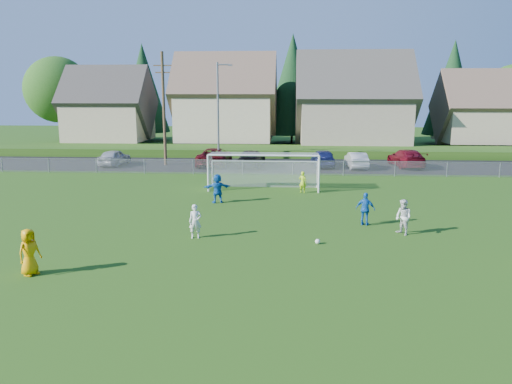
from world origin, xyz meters
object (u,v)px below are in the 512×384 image
referee (29,252)px  soccer_ball (318,241)px  player_white_b (403,217)px  car_f (356,160)px  player_blue_b (217,188)px  car_c (215,157)px  car_e (323,158)px  player_blue_a (365,209)px  soccer_goal (264,165)px  car_a (114,157)px  goalkeeper (303,182)px  car_d (251,158)px  player_white_a (195,221)px  car_g (406,158)px

referee → soccer_ball: bearing=-39.5°
player_white_b → car_f: size_ratio=0.39×
player_blue_b → car_c: (-2.47, 15.36, -0.07)m
player_blue_b → car_e: player_blue_b is taller
player_blue_a → soccer_goal: bearing=-38.4°
player_blue_a → car_a: size_ratio=0.39×
goalkeeper → car_c: (-7.61, 12.05, 0.08)m
car_f → soccer_goal: size_ratio=0.57×
car_d → car_c: bearing=-5.7°
car_f → player_blue_a: bearing=80.8°
referee → car_c: (2.57, 27.76, -0.06)m
soccer_ball → referee: size_ratio=0.13×
goalkeeper → car_d: car_d is taller
player_white_a → car_d: (0.84, 22.21, -0.04)m
car_d → referee: bearing=81.3°
car_c → soccer_ball: bearing=109.6°
car_d → car_e: car_e is taller
player_white_a → player_white_b: bearing=-2.8°
soccer_ball → car_g: car_g is taller
referee → goalkeeper: size_ratio=1.20×
car_c → player_white_a: bearing=97.0°
player_blue_a → car_d: (-7.14, 19.44, -0.08)m
car_d → soccer_goal: (1.65, -10.36, 0.89)m
car_c → soccer_goal: soccer_goal is taller
referee → car_c: 27.88m
car_e → car_a: bearing=-1.3°
car_e → car_f: (2.84, -0.61, -0.09)m
car_f → car_e: bearing=-15.2°
referee → car_d: size_ratio=0.34×
player_blue_a → car_e: player_blue_a is taller
player_white_b → player_blue_a: bearing=-167.9°
player_white_a → player_blue_b: 7.39m
referee → player_white_b: bearing=-39.4°
player_white_b → car_e: player_white_b is taller
goalkeeper → car_a: (-16.69, 11.59, 0.00)m
car_e → soccer_goal: (-4.70, -10.83, 0.84)m
car_c → car_d: size_ratio=1.13×
car_d → car_f: bearing=-177.3°
player_white_a → player_blue_a: player_blue_a is taller
soccer_ball → player_blue_a: player_blue_a is taller
player_white_b → player_blue_a: size_ratio=1.01×
soccer_ball → soccer_goal: (-2.98, 12.40, 1.52)m
car_f → player_white_b: bearing=85.4°
car_a → car_g: car_g is taller
soccer_ball → player_white_b: (4.01, 1.73, 0.72)m
soccer_goal → goalkeeper: bearing=-23.6°
car_e → goalkeeper: bearing=77.6°
player_blue_b → car_d: 14.84m
car_d → car_g: bearing=-172.9°
goalkeeper → soccer_goal: size_ratio=0.19×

